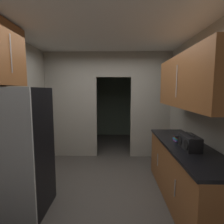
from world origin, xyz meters
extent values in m
plane|color=#47423D|center=(0.00, 0.00, 0.00)|extent=(20.00, 20.00, 0.00)
cube|color=silver|center=(0.00, 0.53, 2.66)|extent=(3.53, 7.51, 0.06)
cube|color=#9E998C|center=(-0.93, 1.75, 1.32)|extent=(1.28, 0.12, 2.63)
cube|color=#9E998C|center=(1.07, 1.75, 1.32)|extent=(0.99, 0.12, 2.63)
cube|color=#9E998C|center=(0.15, 1.75, 2.33)|extent=(0.86, 0.12, 0.61)
cube|color=slate|center=(0.00, 4.04, 1.32)|extent=(3.13, 0.10, 2.63)
cube|color=slate|center=(-1.52, 2.90, 1.32)|extent=(0.10, 2.29, 2.63)
cube|color=slate|center=(1.52, 2.90, 1.32)|extent=(0.10, 2.29, 2.63)
cube|color=#9E998C|center=(1.62, -0.37, 1.32)|extent=(0.10, 4.25, 2.63)
cube|color=black|center=(-1.15, -0.44, 0.87)|extent=(0.79, 0.70, 1.73)
cube|color=#B7BABC|center=(-1.15, -0.80, 0.87)|extent=(0.79, 0.03, 1.73)
cube|color=brown|center=(1.26, -0.18, 0.42)|extent=(0.58, 2.16, 0.85)
cube|color=black|center=(1.26, -0.18, 0.87)|extent=(0.62, 2.16, 0.04)
cylinder|color=#B7BABC|center=(0.95, -0.65, 0.47)|extent=(0.01, 0.01, 0.22)
cylinder|color=#B7BABC|center=(0.95, 0.30, 0.47)|extent=(0.01, 0.01, 0.22)
cube|color=brown|center=(1.26, -0.18, 1.83)|extent=(0.34, 1.94, 0.76)
cylinder|color=#B7BABC|center=(1.07, -0.18, 1.83)|extent=(0.01, 0.01, 0.45)
cylinder|color=#B7BABC|center=(-1.20, -0.35, 2.19)|extent=(0.01, 0.01, 0.51)
cube|color=black|center=(1.23, -0.38, 0.98)|extent=(0.19, 0.38, 0.19)
cylinder|color=#262626|center=(1.23, -0.38, 1.10)|extent=(0.02, 0.27, 0.02)
cylinder|color=black|center=(1.13, -0.50, 0.98)|extent=(0.01, 0.13, 0.13)
cylinder|color=black|center=(1.13, -0.27, 0.98)|extent=(0.01, 0.13, 0.13)
cube|color=#8C3893|center=(1.19, 0.01, 0.90)|extent=(0.11, 0.13, 0.02)
cube|color=#2D609E|center=(1.20, 0.01, 0.92)|extent=(0.13, 0.16, 0.02)
cube|color=#388C47|center=(1.20, 0.01, 0.94)|extent=(0.10, 0.14, 0.02)
cube|color=red|center=(1.20, 0.02, 0.95)|extent=(0.10, 0.14, 0.02)
cube|color=black|center=(1.20, 0.02, 0.97)|extent=(0.13, 0.16, 0.02)
camera|label=1|loc=(0.20, -2.82, 1.69)|focal=29.03mm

